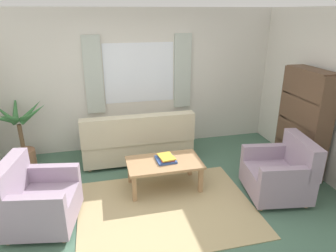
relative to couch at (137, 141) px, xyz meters
name	(u,v)px	position (x,y,z in m)	size (l,w,h in m)	color
ground_plane	(167,208)	(0.17, -1.55, -0.37)	(6.24, 6.24, 0.00)	#476B56
wall_back	(139,80)	(0.17, 0.71, 0.93)	(5.32, 0.12, 2.60)	silver
window_with_curtains	(139,73)	(0.17, 0.63, 1.08)	(1.98, 0.07, 1.40)	white
area_rug	(167,208)	(0.17, -1.55, -0.36)	(2.36, 1.82, 0.01)	tan
couch	(137,141)	(0.00, 0.00, 0.00)	(1.90, 0.82, 0.92)	#BCB293
armchair_left	(36,200)	(-1.47, -1.48, -0.01)	(0.96, 0.97, 0.88)	#998499
armchair_right	(281,173)	(1.84, -1.60, -0.01)	(0.94, 0.95, 0.88)	#998499
coffee_table	(164,165)	(0.26, -1.02, 0.01)	(1.10, 0.64, 0.44)	#A87F56
book_stack_on_table	(166,159)	(0.30, -0.99, 0.10)	(0.29, 0.32, 0.07)	#335199
potted_plant	(21,136)	(-1.93, 0.22, 0.19)	(0.92, 1.31, 1.22)	#9E6B4C
bookshelf	(303,121)	(2.52, -1.04, 0.52)	(0.30, 0.94, 1.72)	brown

